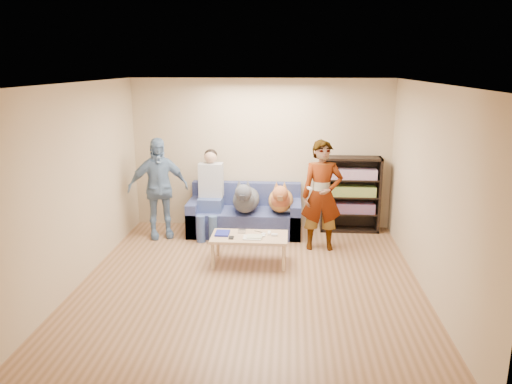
# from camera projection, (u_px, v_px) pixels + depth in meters

# --- Properties ---
(ground) EXTENTS (5.00, 5.00, 0.00)m
(ground) POSITION_uv_depth(u_px,v_px,m) (250.00, 284.00, 6.61)
(ground) COLOR brown
(ground) RESTS_ON ground
(ceiling) EXTENTS (5.00, 5.00, 0.00)m
(ceiling) POSITION_uv_depth(u_px,v_px,m) (249.00, 83.00, 5.96)
(ceiling) COLOR white
(ceiling) RESTS_ON ground
(wall_back) EXTENTS (4.50, 0.00, 4.50)m
(wall_back) POSITION_uv_depth(u_px,v_px,m) (261.00, 154.00, 8.70)
(wall_back) COLOR tan
(wall_back) RESTS_ON ground
(wall_front) EXTENTS (4.50, 0.00, 4.50)m
(wall_front) POSITION_uv_depth(u_px,v_px,m) (222.00, 267.00, 3.87)
(wall_front) COLOR tan
(wall_front) RESTS_ON ground
(wall_left) EXTENTS (0.00, 5.00, 5.00)m
(wall_left) POSITION_uv_depth(u_px,v_px,m) (76.00, 186.00, 6.43)
(wall_left) COLOR tan
(wall_left) RESTS_ON ground
(wall_right) EXTENTS (0.00, 5.00, 5.00)m
(wall_right) POSITION_uv_depth(u_px,v_px,m) (431.00, 192.00, 6.13)
(wall_right) COLOR tan
(wall_right) RESTS_ON ground
(blanket) EXTENTS (0.45, 0.38, 0.15)m
(blanket) POSITION_uv_depth(u_px,v_px,m) (287.00, 207.00, 8.32)
(blanket) COLOR silver
(blanket) RESTS_ON sofa
(person_standing_right) EXTENTS (0.64, 0.43, 1.72)m
(person_standing_right) POSITION_uv_depth(u_px,v_px,m) (322.00, 196.00, 7.68)
(person_standing_right) COLOR gray
(person_standing_right) RESTS_ON ground
(person_standing_left) EXTENTS (1.07, 0.75, 1.68)m
(person_standing_left) POSITION_uv_depth(u_px,v_px,m) (158.00, 188.00, 8.22)
(person_standing_left) COLOR #687EA6
(person_standing_left) RESTS_ON ground
(held_controller) EXTENTS (0.08, 0.12, 0.03)m
(held_controller) POSITION_uv_depth(u_px,v_px,m) (310.00, 188.00, 7.46)
(held_controller) COLOR silver
(held_controller) RESTS_ON person_standing_right
(notebook_blue) EXTENTS (0.20, 0.26, 0.03)m
(notebook_blue) POSITION_uv_depth(u_px,v_px,m) (222.00, 233.00, 7.27)
(notebook_blue) COLOR navy
(notebook_blue) RESTS_ON coffee_table
(papers) EXTENTS (0.26, 0.20, 0.02)m
(papers) POSITION_uv_depth(u_px,v_px,m) (252.00, 238.00, 7.10)
(papers) COLOR beige
(papers) RESTS_ON coffee_table
(magazine) EXTENTS (0.22, 0.17, 0.01)m
(magazine) POSITION_uv_depth(u_px,v_px,m) (255.00, 236.00, 7.11)
(magazine) COLOR beige
(magazine) RESTS_ON coffee_table
(camera_silver) EXTENTS (0.11, 0.06, 0.05)m
(camera_silver) POSITION_uv_depth(u_px,v_px,m) (242.00, 231.00, 7.32)
(camera_silver) COLOR #B0B0B4
(camera_silver) RESTS_ON coffee_table
(controller_a) EXTENTS (0.04, 0.13, 0.03)m
(controller_a) POSITION_uv_depth(u_px,v_px,m) (269.00, 233.00, 7.27)
(controller_a) COLOR white
(controller_a) RESTS_ON coffee_table
(controller_b) EXTENTS (0.09, 0.06, 0.03)m
(controller_b) POSITION_uv_depth(u_px,v_px,m) (274.00, 235.00, 7.19)
(controller_b) COLOR silver
(controller_b) RESTS_ON coffee_table
(headphone_cup_a) EXTENTS (0.07, 0.07, 0.02)m
(headphone_cup_a) POSITION_uv_depth(u_px,v_px,m) (263.00, 236.00, 7.16)
(headphone_cup_a) COLOR silver
(headphone_cup_a) RESTS_ON coffee_table
(headphone_cup_b) EXTENTS (0.07, 0.07, 0.02)m
(headphone_cup_b) POSITION_uv_depth(u_px,v_px,m) (263.00, 234.00, 7.24)
(headphone_cup_b) COLOR silver
(headphone_cup_b) RESTS_ON coffee_table
(pen_orange) EXTENTS (0.13, 0.06, 0.01)m
(pen_orange) POSITION_uv_depth(u_px,v_px,m) (247.00, 239.00, 7.04)
(pen_orange) COLOR orange
(pen_orange) RESTS_ON coffee_table
(pen_black) EXTENTS (0.13, 0.08, 0.01)m
(pen_black) POSITION_uv_depth(u_px,v_px,m) (259.00, 232.00, 7.36)
(pen_black) COLOR black
(pen_black) RESTS_ON coffee_table
(wallet) EXTENTS (0.07, 0.12, 0.02)m
(wallet) POSITION_uv_depth(u_px,v_px,m) (231.00, 238.00, 7.10)
(wallet) COLOR black
(wallet) RESTS_ON coffee_table
(sofa) EXTENTS (1.90, 0.85, 0.82)m
(sofa) POSITION_uv_depth(u_px,v_px,m) (245.00, 216.00, 8.58)
(sofa) COLOR #515B93
(sofa) RESTS_ON ground
(person_seated) EXTENTS (0.40, 0.73, 1.47)m
(person_seated) POSITION_uv_depth(u_px,v_px,m) (210.00, 190.00, 8.37)
(person_seated) COLOR #3D4F88
(person_seated) RESTS_ON sofa
(dog_gray) EXTENTS (0.44, 1.27, 0.64)m
(dog_gray) POSITION_uv_depth(u_px,v_px,m) (246.00, 199.00, 8.28)
(dog_gray) COLOR #4C5056
(dog_gray) RESTS_ON sofa
(dog_tan) EXTENTS (0.42, 1.17, 0.60)m
(dog_tan) POSITION_uv_depth(u_px,v_px,m) (281.00, 199.00, 8.30)
(dog_tan) COLOR #C7803C
(dog_tan) RESTS_ON sofa
(coffee_table) EXTENTS (1.10, 0.60, 0.42)m
(coffee_table) POSITION_uv_depth(u_px,v_px,m) (249.00, 239.00, 7.21)
(coffee_table) COLOR tan
(coffee_table) RESTS_ON ground
(bookshelf) EXTENTS (1.00, 0.34, 1.30)m
(bookshelf) POSITION_uv_depth(u_px,v_px,m) (350.00, 193.00, 8.58)
(bookshelf) COLOR black
(bookshelf) RESTS_ON ground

